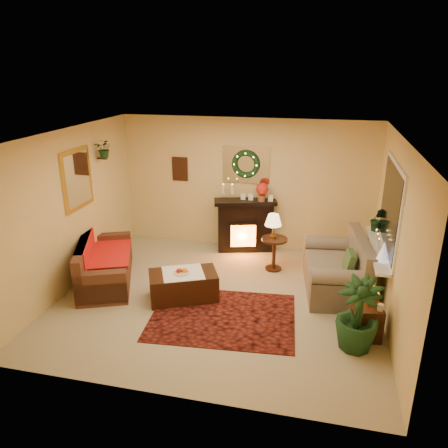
% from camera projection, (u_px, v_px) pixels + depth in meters
% --- Properties ---
extents(floor, '(5.00, 5.00, 0.00)m').
position_uv_depth(floor, '(219.00, 299.00, 6.99)').
color(floor, beige).
rests_on(floor, ground).
extents(ceiling, '(5.00, 5.00, 0.00)m').
position_uv_depth(ceiling, '(218.00, 135.00, 6.10)').
color(ceiling, white).
rests_on(ceiling, ground).
extents(wall_back, '(5.00, 5.00, 0.00)m').
position_uv_depth(wall_back, '(246.00, 185.00, 8.60)').
color(wall_back, '#EFD88C').
rests_on(wall_back, ground).
extents(wall_front, '(5.00, 5.00, 0.00)m').
position_uv_depth(wall_front, '(167.00, 295.00, 4.49)').
color(wall_front, '#EFD88C').
rests_on(wall_front, ground).
extents(wall_left, '(4.50, 4.50, 0.00)m').
position_uv_depth(wall_left, '(69.00, 211.00, 7.08)').
color(wall_left, '#EFD88C').
rests_on(wall_left, ground).
extents(wall_right, '(4.50, 4.50, 0.00)m').
position_uv_depth(wall_right, '(395.00, 236.00, 6.01)').
color(wall_right, '#EFD88C').
rests_on(wall_right, ground).
extents(area_rug, '(2.24, 1.76, 0.01)m').
position_uv_depth(area_rug, '(223.00, 317.00, 6.48)').
color(area_rug, '#471910').
rests_on(area_rug, floor).
extents(sofa, '(1.42, 1.97, 0.78)m').
position_uv_depth(sofa, '(105.00, 258.00, 7.43)').
color(sofa, '#4A2A1E').
rests_on(sofa, floor).
extents(red_throw, '(0.76, 1.24, 0.02)m').
position_uv_depth(red_throw, '(107.00, 253.00, 7.58)').
color(red_throw, red).
rests_on(red_throw, sofa).
extents(fireplace, '(1.12, 0.61, 0.98)m').
position_uv_depth(fireplace, '(245.00, 224.00, 8.66)').
color(fireplace, black).
rests_on(fireplace, floor).
extents(poinsettia, '(0.23, 0.23, 0.23)m').
position_uv_depth(poinsettia, '(262.00, 189.00, 8.30)').
color(poinsettia, red).
rests_on(poinsettia, fireplace).
extents(mantel_candle_a, '(0.06, 0.06, 0.17)m').
position_uv_depth(mantel_candle_a, '(223.00, 189.00, 8.47)').
color(mantel_candle_a, silver).
rests_on(mantel_candle_a, fireplace).
extents(mantel_candle_b, '(0.06, 0.06, 0.18)m').
position_uv_depth(mantel_candle_b, '(232.00, 189.00, 8.43)').
color(mantel_candle_b, white).
rests_on(mantel_candle_b, fireplace).
extents(mantel_mirror, '(0.92, 0.02, 0.72)m').
position_uv_depth(mantel_mirror, '(246.00, 165.00, 8.45)').
color(mantel_mirror, white).
rests_on(mantel_mirror, wall_back).
extents(wreath, '(0.55, 0.11, 0.55)m').
position_uv_depth(wreath, '(246.00, 164.00, 8.40)').
color(wreath, '#194719').
rests_on(wreath, wall_back).
extents(wall_art, '(0.32, 0.03, 0.48)m').
position_uv_depth(wall_art, '(180.00, 169.00, 8.79)').
color(wall_art, '#381E11').
rests_on(wall_art, wall_back).
extents(gold_mirror, '(0.03, 0.84, 1.00)m').
position_uv_depth(gold_mirror, '(77.00, 179.00, 7.20)').
color(gold_mirror, gold).
rests_on(gold_mirror, wall_left).
extents(hanging_plant, '(0.33, 0.28, 0.36)m').
position_uv_depth(hanging_plant, '(105.00, 157.00, 7.78)').
color(hanging_plant, '#194719').
rests_on(hanging_plant, wall_left).
extents(loveseat, '(1.11, 1.69, 0.92)m').
position_uv_depth(loveseat, '(336.00, 266.00, 7.14)').
color(loveseat, '#7E6F54').
rests_on(loveseat, floor).
extents(window_frame, '(0.03, 1.86, 1.36)m').
position_uv_depth(window_frame, '(391.00, 207.00, 6.43)').
color(window_frame, white).
rests_on(window_frame, wall_right).
extents(window_glass, '(0.02, 1.70, 1.22)m').
position_uv_depth(window_glass, '(390.00, 207.00, 6.44)').
color(window_glass, black).
rests_on(window_glass, wall_right).
extents(window_sill, '(0.22, 1.86, 0.04)m').
position_uv_depth(window_sill, '(378.00, 249.00, 6.69)').
color(window_sill, white).
rests_on(window_sill, wall_right).
extents(mini_tree, '(0.19, 0.19, 0.28)m').
position_uv_depth(mini_tree, '(384.00, 251.00, 6.18)').
color(mini_tree, white).
rests_on(mini_tree, window_sill).
extents(sill_plant, '(0.30, 0.24, 0.55)m').
position_uv_depth(sill_plant, '(378.00, 220.00, 7.28)').
color(sill_plant, '#25631A').
rests_on(sill_plant, window_sill).
extents(side_table_round, '(0.53, 0.53, 0.61)m').
position_uv_depth(side_table_round, '(274.00, 253.00, 7.89)').
color(side_table_round, '#471F16').
rests_on(side_table_round, floor).
extents(lamp_cream, '(0.30, 0.30, 0.46)m').
position_uv_depth(lamp_cream, '(273.00, 224.00, 7.70)').
color(lamp_cream, '#FACC97').
rests_on(lamp_cream, side_table_round).
extents(end_table_square, '(0.45, 0.45, 0.48)m').
position_uv_depth(end_table_square, '(366.00, 319.00, 5.93)').
color(end_table_square, '#412010').
rests_on(end_table_square, floor).
extents(lamp_tiffany, '(0.26, 0.26, 0.38)m').
position_uv_depth(lamp_tiffany, '(370.00, 288.00, 5.79)').
color(lamp_tiffany, '#FFAB34').
rests_on(lamp_tiffany, end_table_square).
extents(coffee_table, '(1.20, 0.97, 0.44)m').
position_uv_depth(coffee_table, '(183.00, 286.00, 6.94)').
color(coffee_table, black).
rests_on(coffee_table, floor).
extents(fruit_bowl, '(0.25, 0.25, 0.06)m').
position_uv_depth(fruit_bowl, '(182.00, 274.00, 6.83)').
color(fruit_bowl, silver).
rests_on(fruit_bowl, coffee_table).
extents(floor_palm, '(2.25, 2.25, 3.02)m').
position_uv_depth(floor_palm, '(357.00, 318.00, 5.63)').
color(floor_palm, '#285C27').
rests_on(floor_palm, floor).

